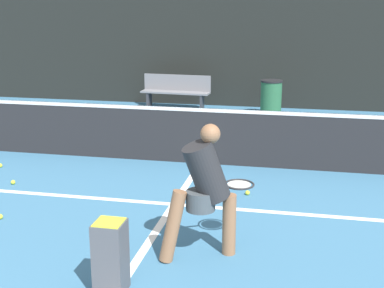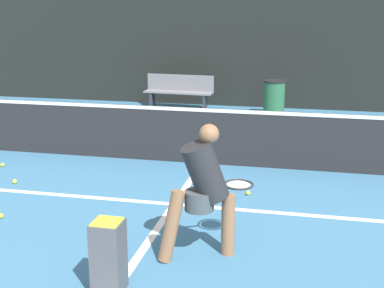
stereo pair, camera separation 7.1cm
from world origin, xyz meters
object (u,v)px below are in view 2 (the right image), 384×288
ball_hopper (108,255)px  parked_car (294,69)px  courtside_bench (179,91)px  player_practicing (204,187)px  trash_bin (274,98)px

ball_hopper → parked_car: bearing=84.4°
courtside_bench → parked_car: 4.98m
ball_hopper → parked_car: (1.25, 12.82, 0.21)m
player_practicing → parked_car: 11.95m
courtside_bench → trash_bin: courtside_bench is taller
player_practicing → trash_bin: (0.22, 7.41, -0.35)m
ball_hopper → parked_car: size_ratio=0.16×
player_practicing → parked_car: bearing=61.1°
courtside_bench → ball_hopper: bearing=-77.2°
ball_hopper → player_practicing: bearing=50.6°
parked_car → player_practicing: bearing=-92.5°
ball_hopper → parked_car: parked_car is taller
ball_hopper → parked_car: 12.89m
player_practicing → trash_bin: player_practicing is taller
ball_hopper → courtside_bench: size_ratio=0.41×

